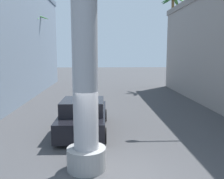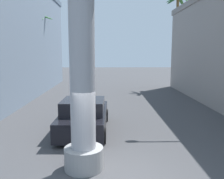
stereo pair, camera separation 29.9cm
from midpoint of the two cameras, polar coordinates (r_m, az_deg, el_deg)
name	(u,v)px [view 2 (the right image)]	position (r m, az deg, el deg)	size (l,w,h in m)	color
ground_plane	(110,106)	(17.35, 0.13, -3.72)	(89.29, 89.29, 0.00)	#424244
neon_sign_pole	(81,7)	(7.64, -5.84, 18.31)	(3.03, 1.23, 10.88)	#9E9EA3
car_lead	(84,116)	(11.77, -5.66, -6.15)	(2.24, 4.78, 1.56)	black
palm_tree_far_right	(178,29)	(27.46, 15.13, 13.17)	(2.77, 2.58, 9.35)	brown
palm_tree_far_left	(39,45)	(24.99, -16.08, 9.67)	(2.94, 2.72, 7.26)	brown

